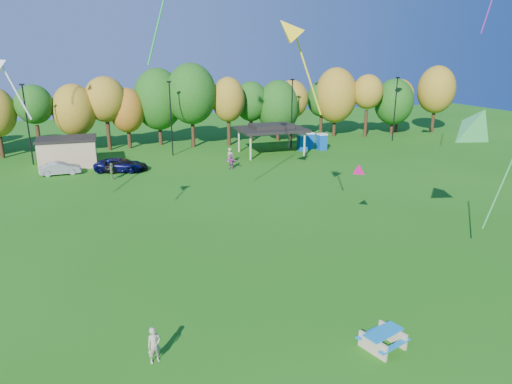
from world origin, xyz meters
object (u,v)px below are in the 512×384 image
object	(u,v)px
car_d	(126,165)
car_b	(60,168)
kite_flyer	(154,345)
picnic_table	(383,338)
porta_potties	(311,141)
car_c	(119,165)

from	to	relation	value
car_d	car_b	bearing A→B (deg)	84.21
kite_flyer	car_d	size ratio (longest dim) A/B	0.34
picnic_table	car_d	size ratio (longest dim) A/B	0.48
porta_potties	kite_flyer	distance (m)	45.09
porta_potties	car_b	distance (m)	30.82
kite_flyer	car_c	size ratio (longest dim) A/B	0.31
kite_flyer	car_d	distance (m)	33.42
picnic_table	car_c	world-z (taller)	car_c
picnic_table	kite_flyer	size ratio (longest dim) A/B	1.40
car_c	car_d	distance (m)	0.67
picnic_table	car_c	distance (m)	36.98
kite_flyer	car_c	xyz separation A→B (m)	(-0.13, 33.59, -0.07)
kite_flyer	car_c	world-z (taller)	kite_flyer
porta_potties	kite_flyer	bearing A→B (deg)	-122.90
picnic_table	kite_flyer	world-z (taller)	kite_flyer
car_b	car_d	xyz separation A→B (m)	(6.62, -0.73, 0.00)
car_c	car_d	bearing A→B (deg)	-87.52
picnic_table	kite_flyer	xyz separation A→B (m)	(-9.49, 2.12, 0.33)
picnic_table	car_d	world-z (taller)	car_d
picnic_table	car_b	world-z (taller)	car_b
picnic_table	porta_potties	bearing A→B (deg)	51.39
picnic_table	car_d	distance (m)	36.64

